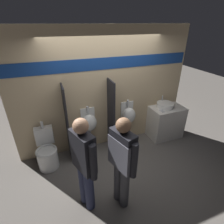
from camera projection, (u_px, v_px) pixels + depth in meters
ground_plane at (115, 156)px, 3.99m from camera, size 16.00×16.00×0.00m
display_wall at (105, 91)px, 3.86m from camera, size 3.99×0.07×2.70m
sink_counter at (165, 122)px, 4.53m from camera, size 0.83×0.54×0.83m
sink_basin at (165, 105)px, 4.34m from camera, size 0.42×0.42×0.26m
cell_phone at (162, 111)px, 4.17m from camera, size 0.07×0.14×0.01m
divider_near_counter at (67, 125)px, 3.61m from camera, size 0.03×0.43×1.67m
divider_mid at (111, 117)px, 3.92m from camera, size 0.03×0.43×1.67m
urinal_near_counter at (89, 123)px, 3.89m from camera, size 0.33×0.26×1.10m
urinal_far at (129, 115)px, 4.20m from camera, size 0.33×0.26×1.10m
toilet at (47, 153)px, 3.62m from camera, size 0.42×0.59×0.94m
person_in_vest at (122, 158)px, 2.57m from camera, size 0.32×0.54×1.62m
person_with_lanyard at (84, 163)px, 2.54m from camera, size 0.31×0.54×1.64m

